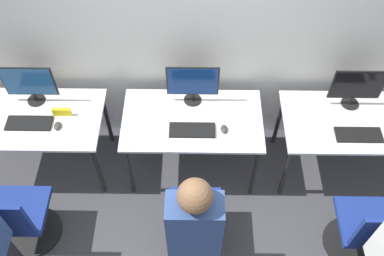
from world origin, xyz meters
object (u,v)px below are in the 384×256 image
(person_center, at_px, (194,239))
(monitor_left, at_px, (29,84))
(office_chair_left, at_px, (21,220))
(keyboard_left, at_px, (29,123))
(office_chair_right, at_px, (364,232))
(mouse_center, at_px, (224,129))
(keyboard_right, at_px, (359,135))
(mouse_left, at_px, (58,126))
(monitor_right, at_px, (357,87))
(keyboard_center, at_px, (192,130))
(monitor_center, at_px, (193,83))
(office_chair_center, at_px, (195,221))

(person_center, bearing_deg, monitor_left, 136.73)
(office_chair_left, bearing_deg, person_center, -13.95)
(monitor_left, bearing_deg, office_chair_left, -90.07)
(monitor_left, distance_m, keyboard_left, 0.35)
(monitor_left, relative_size, office_chair_right, 0.50)
(mouse_center, relative_size, keyboard_right, 0.23)
(mouse_left, distance_m, monitor_right, 2.61)
(monitor_left, xyz_separation_m, office_chair_right, (2.85, -1.07, -0.59))
(monitor_left, relative_size, office_chair_left, 0.50)
(office_chair_right, bearing_deg, keyboard_left, 164.33)
(monitor_right, xyz_separation_m, office_chair_right, (0.00, -1.07, -0.59))
(keyboard_center, bearing_deg, monitor_left, 166.99)
(mouse_left, distance_m, monitor_center, 1.23)
(person_center, distance_m, monitor_right, 1.95)
(monitor_center, bearing_deg, office_chair_left, -144.20)
(person_center, bearing_deg, keyboard_left, 142.98)
(keyboard_left, bearing_deg, keyboard_center, -2.29)
(monitor_right, bearing_deg, keyboard_center, -167.14)
(keyboard_left, distance_m, keyboard_right, 2.85)
(monitor_right, height_order, keyboard_right, monitor_right)
(keyboard_right, bearing_deg, monitor_right, 90.00)
(office_chair_right, bearing_deg, office_chair_center, 177.06)
(monitor_left, relative_size, keyboard_center, 1.16)
(office_chair_center, bearing_deg, person_center, -90.61)
(monitor_center, height_order, monitor_right, same)
(person_center, bearing_deg, mouse_left, 138.31)
(mouse_left, distance_m, mouse_center, 1.44)
(office_chair_left, distance_m, monitor_right, 3.08)
(monitor_left, height_order, mouse_left, monitor_left)
(keyboard_center, bearing_deg, monitor_center, 90.00)
(monitor_right, bearing_deg, office_chair_center, -144.37)
(office_chair_center, relative_size, monitor_right, 1.99)
(monitor_left, relative_size, office_chair_center, 0.50)
(monitor_center, bearing_deg, keyboard_center, -90.00)
(keyboard_left, height_order, office_chair_left, office_chair_left)
(mouse_left, height_order, keyboard_center, mouse_left)
(keyboard_center, xyz_separation_m, keyboard_right, (1.42, -0.03, 0.00))
(office_chair_left, xyz_separation_m, keyboard_center, (1.42, 0.68, 0.38))
(office_chair_left, height_order, keyboard_right, office_chair_left)
(mouse_left, relative_size, keyboard_center, 0.23)
(mouse_left, height_order, office_chair_center, office_chair_center)
(keyboard_center, relative_size, mouse_center, 4.40)
(keyboard_left, bearing_deg, monitor_right, 5.38)
(monitor_left, height_order, monitor_right, same)
(mouse_left, xyz_separation_m, office_chair_center, (1.20, -0.70, -0.39))
(monitor_center, relative_size, person_center, 0.28)
(keyboard_right, bearing_deg, monitor_center, 164.94)
(keyboard_center, distance_m, monitor_right, 1.47)
(monitor_center, height_order, office_chair_center, monitor_center)
(keyboard_left, relative_size, office_chair_left, 0.43)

